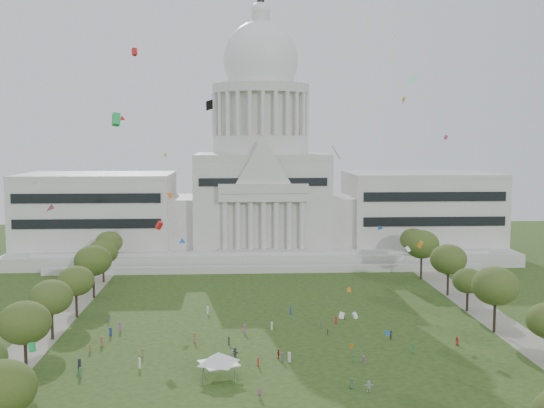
# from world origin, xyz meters

# --- Properties ---
(ground) EXTENTS (400.00, 400.00, 0.00)m
(ground) POSITION_xyz_m (0.00, 0.00, 0.00)
(ground) COLOR #2C4315
(ground) RESTS_ON ground
(capitol) EXTENTS (160.00, 64.50, 91.30)m
(capitol) POSITION_xyz_m (0.00, 113.59, 22.30)
(capitol) COLOR beige
(capitol) RESTS_ON ground
(path_left) EXTENTS (8.00, 160.00, 0.04)m
(path_left) POSITION_xyz_m (-48.00, 30.00, 0.02)
(path_left) COLOR gray
(path_left) RESTS_ON ground
(path_right) EXTENTS (8.00, 160.00, 0.04)m
(path_right) POSITION_xyz_m (48.00, 30.00, 0.02)
(path_right) COLOR gray
(path_right) RESTS_ON ground
(row_tree_l_1) EXTENTS (8.86, 8.86, 12.59)m
(row_tree_l_1) POSITION_xyz_m (-44.07, -2.96, 8.95)
(row_tree_l_1) COLOR black
(row_tree_l_1) RESTS_ON ground
(row_tree_l_2) EXTENTS (8.42, 8.42, 11.97)m
(row_tree_l_2) POSITION_xyz_m (-45.04, 17.30, 8.51)
(row_tree_l_2) COLOR black
(row_tree_l_2) RESTS_ON ground
(row_tree_r_2) EXTENTS (9.55, 9.55, 13.58)m
(row_tree_r_2) POSITION_xyz_m (44.17, 17.44, 9.66)
(row_tree_r_2) COLOR black
(row_tree_r_2) RESTS_ON ground
(row_tree_l_3) EXTENTS (8.12, 8.12, 11.55)m
(row_tree_l_3) POSITION_xyz_m (-44.09, 33.92, 8.21)
(row_tree_l_3) COLOR black
(row_tree_l_3) RESTS_ON ground
(row_tree_r_3) EXTENTS (7.01, 7.01, 9.98)m
(row_tree_r_3) POSITION_xyz_m (44.40, 34.48, 7.08)
(row_tree_r_3) COLOR black
(row_tree_r_3) RESTS_ON ground
(row_tree_l_4) EXTENTS (9.29, 9.29, 13.21)m
(row_tree_l_4) POSITION_xyz_m (-44.08, 52.42, 9.39)
(row_tree_l_4) COLOR black
(row_tree_l_4) RESTS_ON ground
(row_tree_r_4) EXTENTS (9.19, 9.19, 13.06)m
(row_tree_r_4) POSITION_xyz_m (44.76, 50.04, 9.29)
(row_tree_r_4) COLOR black
(row_tree_r_4) RESTS_ON ground
(row_tree_l_5) EXTENTS (8.33, 8.33, 11.85)m
(row_tree_l_5) POSITION_xyz_m (-45.22, 71.01, 8.42)
(row_tree_l_5) COLOR black
(row_tree_l_5) RESTS_ON ground
(row_tree_r_5) EXTENTS (9.82, 9.82, 13.96)m
(row_tree_r_5) POSITION_xyz_m (43.49, 70.19, 9.93)
(row_tree_r_5) COLOR black
(row_tree_r_5) RESTS_ON ground
(row_tree_l_6) EXTENTS (8.19, 8.19, 11.64)m
(row_tree_l_6) POSITION_xyz_m (-46.87, 89.14, 8.27)
(row_tree_l_6) COLOR black
(row_tree_l_6) RESTS_ON ground
(row_tree_r_6) EXTENTS (8.42, 8.42, 11.97)m
(row_tree_r_6) POSITION_xyz_m (45.96, 88.13, 8.51)
(row_tree_r_6) COLOR black
(row_tree_r_6) RESTS_ON ground
(near_tree_0) EXTENTS (8.47, 8.47, 12.04)m
(near_tree_0) POSITION_xyz_m (-38.00, -32.00, 8.56)
(near_tree_0) COLOR black
(near_tree_0) RESTS_ON ground
(event_tent) EXTENTS (10.39, 10.39, 4.40)m
(event_tent) POSITION_xyz_m (-11.66, -6.02, 3.41)
(event_tent) COLOR #4C4C4C
(event_tent) RESTS_ON ground
(person_0) EXTENTS (0.85, 0.97, 1.68)m
(person_0) POSITION_xyz_m (33.73, 9.16, 0.84)
(person_0) COLOR #B21E1E
(person_0) RESTS_ON ground
(person_2) EXTENTS (1.03, 0.97, 1.82)m
(person_2) POSITION_xyz_m (21.98, 13.65, 0.91)
(person_2) COLOR #4C4C51
(person_2) RESTS_ON ground
(person_3) EXTENTS (0.87, 1.09, 1.51)m
(person_3) POSITION_xyz_m (13.71, -0.56, 0.75)
(person_3) COLOR #994C8C
(person_3) RESTS_ON ground
(person_4) EXTENTS (0.86, 1.12, 1.70)m
(person_4) POSITION_xyz_m (-1.12, 3.11, 0.85)
(person_4) COLOR #B21E1E
(person_4) RESTS_ON ground
(person_5) EXTENTS (1.60, 1.78, 1.86)m
(person_5) POSITION_xyz_m (-8.88, 3.99, 0.93)
(person_5) COLOR #4C4C51
(person_5) RESTS_ON ground
(person_6) EXTENTS (0.79, 0.96, 1.67)m
(person_6) POSITION_xyz_m (9.58, -12.17, 0.84)
(person_6) COLOR #33723F
(person_6) RESTS_ON ground
(person_7) EXTENTS (0.74, 0.64, 1.71)m
(person_7) POSITION_xyz_m (-5.19, -15.32, 0.85)
(person_7) COLOR #994C8C
(person_7) RESTS_ON ground
(person_8) EXTENTS (0.98, 0.79, 1.75)m
(person_8) POSITION_xyz_m (-9.37, 4.84, 0.87)
(person_8) COLOR silver
(person_8) RESTS_ON ground
(person_9) EXTENTS (0.71, 1.08, 1.54)m
(person_9) POSITION_xyz_m (12.08, 0.25, 0.77)
(person_9) COLOR #33723F
(person_9) RESTS_ON ground
(person_10) EXTENTS (0.45, 0.82, 1.40)m
(person_10) POSITION_xyz_m (9.78, 17.25, 0.70)
(person_10) COLOR olive
(person_10) RESTS_ON ground
(person_11) EXTENTS (1.71, 0.76, 1.81)m
(person_11) POSITION_xyz_m (12.04, -13.72, 0.90)
(person_11) COLOR silver
(person_11) RESTS_ON ground
(distant_crowd) EXTENTS (60.67, 39.96, 1.94)m
(distant_crowd) POSITION_xyz_m (-14.22, 14.04, 0.87)
(distant_crowd) COLOR #33723F
(distant_crowd) RESTS_ON ground
(kite_swarm) EXTENTS (87.54, 98.84, 61.87)m
(kite_swarm) POSITION_xyz_m (0.09, 6.28, 28.00)
(kite_swarm) COLOR #E54C8C
(kite_swarm) RESTS_ON ground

